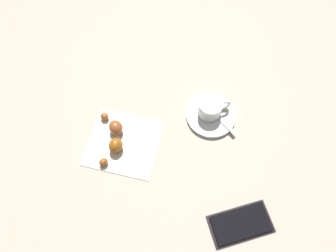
{
  "coord_description": "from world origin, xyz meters",
  "views": [
    {
      "loc": [
        0.04,
        -0.34,
        0.72
      ],
      "look_at": [
        0.01,
        0.0,
        0.02
      ],
      "focal_mm": 32.5,
      "sensor_mm": 36.0,
      "label": 1
    }
  ],
  "objects_px": {
    "napkin": "(123,143)",
    "cell_phone": "(241,224)",
    "croissant": "(114,137)",
    "espresso_cup": "(211,108)",
    "teaspoon": "(212,111)",
    "saucer": "(211,115)",
    "sugar_packet": "(218,106)"
  },
  "relations": [
    {
      "from": "espresso_cup",
      "to": "sugar_packet",
      "type": "relative_size",
      "value": 1.37
    },
    {
      "from": "croissant",
      "to": "cell_phone",
      "type": "xyz_separation_m",
      "value": [
        0.32,
        -0.19,
        -0.02
      ]
    },
    {
      "from": "croissant",
      "to": "saucer",
      "type": "bearing_deg",
      "value": 19.3
    },
    {
      "from": "saucer",
      "to": "espresso_cup",
      "type": "distance_m",
      "value": 0.03
    },
    {
      "from": "saucer",
      "to": "cell_phone",
      "type": "xyz_separation_m",
      "value": [
        0.07,
        -0.27,
        -0.0
      ]
    },
    {
      "from": "saucer",
      "to": "napkin",
      "type": "relative_size",
      "value": 0.74
    },
    {
      "from": "napkin",
      "to": "cell_phone",
      "type": "height_order",
      "value": "cell_phone"
    },
    {
      "from": "espresso_cup",
      "to": "napkin",
      "type": "distance_m",
      "value": 0.24
    },
    {
      "from": "espresso_cup",
      "to": "croissant",
      "type": "bearing_deg",
      "value": -159.22
    },
    {
      "from": "sugar_packet",
      "to": "croissant",
      "type": "xyz_separation_m",
      "value": [
        -0.26,
        -0.11,
        0.01
      ]
    },
    {
      "from": "cell_phone",
      "to": "croissant",
      "type": "bearing_deg",
      "value": 149.24
    },
    {
      "from": "espresso_cup",
      "to": "cell_phone",
      "type": "height_order",
      "value": "espresso_cup"
    },
    {
      "from": "saucer",
      "to": "cell_phone",
      "type": "relative_size",
      "value": 0.83
    },
    {
      "from": "espresso_cup",
      "to": "croissant",
      "type": "height_order",
      "value": "espresso_cup"
    },
    {
      "from": "napkin",
      "to": "croissant",
      "type": "xyz_separation_m",
      "value": [
        -0.02,
        0.01,
        0.02
      ]
    },
    {
      "from": "napkin",
      "to": "cell_phone",
      "type": "bearing_deg",
      "value": -31.65
    },
    {
      "from": "saucer",
      "to": "cell_phone",
      "type": "bearing_deg",
      "value": -75.7
    },
    {
      "from": "cell_phone",
      "to": "napkin",
      "type": "bearing_deg",
      "value": 148.35
    },
    {
      "from": "teaspoon",
      "to": "espresso_cup",
      "type": "bearing_deg",
      "value": -153.17
    },
    {
      "from": "teaspoon",
      "to": "croissant",
      "type": "relative_size",
      "value": 0.67
    },
    {
      "from": "croissant",
      "to": "espresso_cup",
      "type": "bearing_deg",
      "value": 20.78
    },
    {
      "from": "napkin",
      "to": "croissant",
      "type": "height_order",
      "value": "croissant"
    },
    {
      "from": "saucer",
      "to": "napkin",
      "type": "distance_m",
      "value": 0.24
    },
    {
      "from": "napkin",
      "to": "saucer",
      "type": "bearing_deg",
      "value": 22.61
    },
    {
      "from": "espresso_cup",
      "to": "croissant",
      "type": "xyz_separation_m",
      "value": [
        -0.24,
        -0.09,
        -0.02
      ]
    },
    {
      "from": "napkin",
      "to": "cell_phone",
      "type": "relative_size",
      "value": 1.12
    },
    {
      "from": "sugar_packet",
      "to": "espresso_cup",
      "type": "bearing_deg",
      "value": 56.67
    },
    {
      "from": "teaspoon",
      "to": "saucer",
      "type": "bearing_deg",
      "value": -99.25
    },
    {
      "from": "espresso_cup",
      "to": "sugar_packet",
      "type": "bearing_deg",
      "value": 43.53
    },
    {
      "from": "croissant",
      "to": "napkin",
      "type": "bearing_deg",
      "value": -17.55
    },
    {
      "from": "teaspoon",
      "to": "croissant",
      "type": "distance_m",
      "value": 0.26
    },
    {
      "from": "teaspoon",
      "to": "napkin",
      "type": "height_order",
      "value": "teaspoon"
    }
  ]
}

